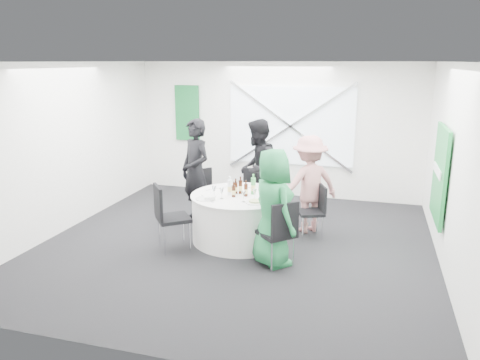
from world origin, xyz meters
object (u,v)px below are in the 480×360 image
(person_man_back, at_px, (257,169))
(person_woman_pink, at_px, (309,184))
(green_water_bottle, at_px, (253,186))
(chair_back, at_px, (253,190))
(clear_water_bottle, at_px, (230,188))
(chair_front_right, at_px, (280,229))
(person_man_back_left, at_px, (196,171))
(chair_front_left, at_px, (167,212))
(banquet_table, at_px, (240,217))
(chair_back_right, at_px, (316,207))
(person_woman_green, at_px, (273,208))
(chair_back_left, at_px, (205,192))

(person_man_back, relative_size, person_woman_pink, 1.10)
(green_water_bottle, bearing_deg, chair_back, 104.80)
(person_man_back, relative_size, clear_water_bottle, 6.04)
(chair_front_right, xyz_separation_m, person_man_back_left, (-1.83, 1.54, 0.35))
(chair_front_left, bearing_deg, person_man_back, -61.86)
(clear_water_bottle, bearing_deg, chair_front_right, -40.08)
(chair_front_right, height_order, clear_water_bottle, clear_water_bottle)
(chair_back, relative_size, green_water_bottle, 2.85)
(chair_front_right, relative_size, green_water_bottle, 2.99)
(banquet_table, xyz_separation_m, chair_back_right, (1.14, 0.47, 0.13))
(chair_front_right, distance_m, person_woman_green, 0.31)
(banquet_table, relative_size, person_woman_green, 0.94)
(chair_back_right, bearing_deg, person_man_back, -146.39)
(person_man_back, height_order, green_water_bottle, person_man_back)
(chair_back, distance_m, person_woman_pink, 1.13)
(person_woman_pink, xyz_separation_m, green_water_bottle, (-0.79, -0.64, 0.07))
(person_woman_pink, bearing_deg, chair_front_left, 0.57)
(chair_back, height_order, chair_back_right, chair_back)
(clear_water_bottle, bearing_deg, banquet_table, 15.77)
(chair_back, bearing_deg, chair_back_right, -29.01)
(chair_back, distance_m, clear_water_bottle, 1.15)
(chair_back, relative_size, chair_front_right, 0.95)
(chair_front_left, relative_size, green_water_bottle, 3.16)
(chair_front_left, bearing_deg, banquet_table, -90.00)
(green_water_bottle, bearing_deg, clear_water_bottle, -158.85)
(chair_back_right, xyz_separation_m, chair_front_right, (-0.32, -1.33, 0.07))
(chair_back_left, bearing_deg, banquet_table, -90.00)
(chair_back_left, distance_m, person_man_back, 1.05)
(person_woman_pink, xyz_separation_m, person_woman_green, (-0.29, -1.48, 0.02))
(chair_back_left, bearing_deg, person_man_back, -15.15)
(chair_back_right, xyz_separation_m, chair_front_left, (-2.07, -1.19, 0.10))
(chair_back_right, height_order, clear_water_bottle, clear_water_bottle)
(banquet_table, xyz_separation_m, green_water_bottle, (0.19, 0.09, 0.51))
(chair_back_right, bearing_deg, chair_front_left, -82.61)
(person_man_back_left, height_order, green_water_bottle, person_man_back_left)
(chair_back_right, distance_m, green_water_bottle, 1.09)
(chair_front_left, bearing_deg, person_man_back_left, -34.32)
(chair_front_right, bearing_deg, chair_back_left, -86.62)
(person_man_back_left, height_order, clear_water_bottle, person_man_back_left)
(chair_back, relative_size, person_man_back_left, 0.50)
(chair_back_right, xyz_separation_m, person_woman_pink, (-0.16, 0.26, 0.31))
(green_water_bottle, bearing_deg, person_woman_pink, 38.75)
(person_woman_pink, bearing_deg, green_water_bottle, 2.33)
(person_woman_green, bearing_deg, clear_water_bottle, 7.36)
(banquet_table, xyz_separation_m, chair_back, (-0.06, 1.05, 0.16))
(banquet_table, height_order, chair_back_right, chair_back_right)
(chair_back_left, bearing_deg, clear_water_bottle, -97.40)
(person_man_back_left, xyz_separation_m, person_woman_green, (1.70, -1.43, -0.09))
(banquet_table, distance_m, chair_back, 1.06)
(chair_front_left, relative_size, clear_water_bottle, 3.45)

